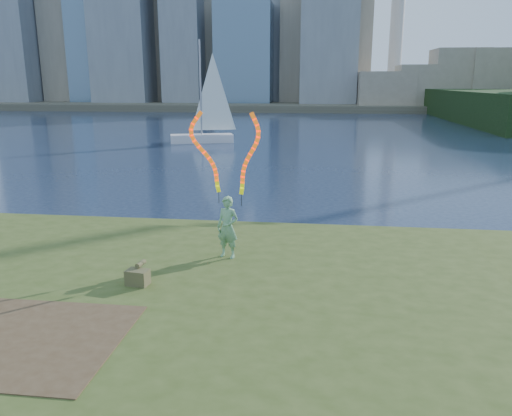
# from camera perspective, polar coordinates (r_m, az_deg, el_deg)

# --- Properties ---
(ground) EXTENTS (320.00, 320.00, 0.00)m
(ground) POSITION_cam_1_polar(r_m,az_deg,el_deg) (11.96, -6.63, -11.35)
(ground) COLOR #19253F
(ground) RESTS_ON ground
(grassy_knoll) EXTENTS (20.00, 18.00, 0.80)m
(grassy_knoll) POSITION_cam_1_polar(r_m,az_deg,el_deg) (9.84, -9.95, -15.22)
(grassy_knoll) COLOR #39491A
(grassy_knoll) RESTS_ON ground
(dirt_patch) EXTENTS (3.20, 3.00, 0.02)m
(dirt_patch) POSITION_cam_1_polar(r_m,az_deg,el_deg) (9.76, -24.50, -13.51)
(dirt_patch) COLOR #47331E
(dirt_patch) RESTS_ON grassy_knoll
(far_shore) EXTENTS (320.00, 40.00, 1.20)m
(far_shore) POSITION_cam_1_polar(r_m,az_deg,el_deg) (105.59, 5.86, 11.70)
(far_shore) COLOR #4D4839
(far_shore) RESTS_ON ground
(woman_with_ribbons) EXTENTS (1.95, 0.67, 3.97)m
(woman_with_ribbons) POSITION_cam_1_polar(r_m,az_deg,el_deg) (12.43, -3.20, 0.60)
(woman_with_ribbons) COLOR #1B6C23
(woman_with_ribbons) RESTS_ON grassy_knoll
(canvas_bag) EXTENTS (0.52, 0.59, 0.46)m
(canvas_bag) POSITION_cam_1_polar(r_m,az_deg,el_deg) (11.37, -13.35, -7.60)
(canvas_bag) COLOR brown
(canvas_bag) RESTS_ON grassy_knoll
(sailboat) EXTENTS (5.71, 3.23, 8.64)m
(sailboat) POSITION_cam_1_polar(r_m,az_deg,el_deg) (44.01, -5.86, 9.39)
(sailboat) COLOR silver
(sailboat) RESTS_ON ground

